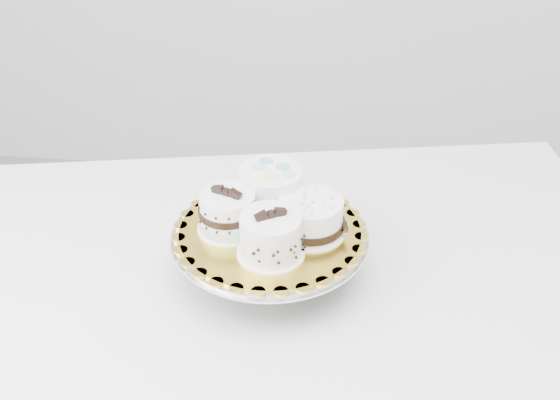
# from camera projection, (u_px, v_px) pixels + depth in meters

# --- Properties ---
(table) EXTENTS (1.36, 1.04, 0.75)m
(table) POSITION_uv_depth(u_px,v_px,m) (299.00, 303.00, 1.28)
(table) COLOR white
(table) RESTS_ON floor
(cake_stand) EXTENTS (0.33, 0.33, 0.09)m
(cake_stand) POSITION_uv_depth(u_px,v_px,m) (270.00, 246.00, 1.19)
(cake_stand) COLOR gray
(cake_stand) RESTS_ON table
(cake_board) EXTENTS (0.38, 0.38, 0.00)m
(cake_board) POSITION_uv_depth(u_px,v_px,m) (270.00, 231.00, 1.18)
(cake_board) COLOR gold
(cake_board) RESTS_ON cake_stand
(cake_swirl) EXTENTS (0.13, 0.13, 0.09)m
(cake_swirl) POSITION_uv_depth(u_px,v_px,m) (271.00, 236.00, 1.10)
(cake_swirl) COLOR white
(cake_swirl) RESTS_ON cake_board
(cake_banded) EXTENTS (0.12, 0.12, 0.08)m
(cake_banded) POSITION_uv_depth(u_px,v_px,m) (228.00, 213.00, 1.16)
(cake_banded) COLOR white
(cake_banded) RESTS_ON cake_board
(cake_dots) EXTENTS (0.14, 0.14, 0.08)m
(cake_dots) POSITION_uv_depth(u_px,v_px,m) (270.00, 190.00, 1.20)
(cake_dots) COLOR white
(cake_dots) RESTS_ON cake_board
(cake_ribbon) EXTENTS (0.13, 0.13, 0.06)m
(cake_ribbon) POSITION_uv_depth(u_px,v_px,m) (311.00, 217.00, 1.16)
(cake_ribbon) COLOR white
(cake_ribbon) RESTS_ON cake_board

